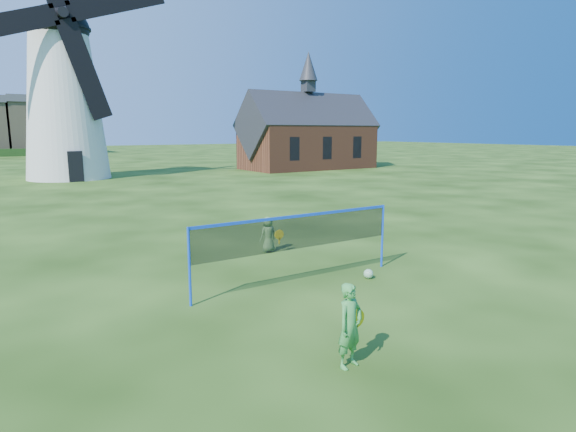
% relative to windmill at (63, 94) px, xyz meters
% --- Properties ---
extents(ground, '(220.00, 220.00, 0.00)m').
position_rel_windmill_xyz_m(ground, '(-0.09, -28.80, -5.84)').
color(ground, black).
rests_on(ground, ground).
extents(windmill, '(13.42, 5.55, 17.43)m').
position_rel_windmill_xyz_m(windmill, '(0.00, 0.00, 0.00)').
color(windmill, silver).
rests_on(windmill, ground).
extents(chapel, '(12.00, 5.82, 10.15)m').
position_rel_windmill_xyz_m(chapel, '(19.61, -1.50, -2.99)').
color(chapel, brown).
rests_on(chapel, ground).
extents(badminton_net, '(5.05, 0.05, 1.55)m').
position_rel_windmill_xyz_m(badminton_net, '(0.24, -28.51, -4.70)').
color(badminton_net, blue).
rests_on(badminton_net, ground).
extents(player_girl, '(0.67, 0.38, 1.23)m').
position_rel_windmill_xyz_m(player_girl, '(-1.26, -32.01, -5.23)').
color(player_girl, green).
rests_on(player_girl, ground).
extents(player_boy, '(0.61, 0.40, 0.99)m').
position_rel_windmill_xyz_m(player_boy, '(1.13, -25.72, -5.34)').
color(player_boy, '#5C9045').
rests_on(player_boy, ground).
extents(play_ball, '(0.22, 0.22, 0.22)m').
position_rel_windmill_xyz_m(play_ball, '(1.80, -29.06, -5.73)').
color(play_ball, green).
rests_on(play_ball, ground).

